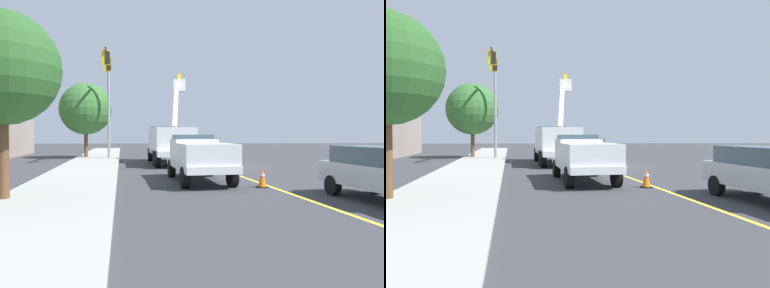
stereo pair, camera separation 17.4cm
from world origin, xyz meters
TOP-DOWN VIEW (x-y plane):
  - ground at (0.00, 0.00)m, footprint 120.00×120.00m
  - sidewalk_far_side at (-0.98, 7.71)m, footprint 59.97×11.16m
  - lane_centre_stripe at (0.00, 0.00)m, footprint 49.62×6.48m
  - utility_bucket_truck at (2.19, 2.72)m, footprint 8.45×3.52m
  - service_pickup_truck at (-7.54, 1.50)m, footprint 5.82×2.79m
  - passing_minivan at (10.72, -0.78)m, footprint 5.00×2.49m
  - traffic_cone_leading at (-9.44, -0.80)m, footprint 0.40×0.40m
  - traffic_cone_mid_front at (6.67, 1.18)m, footprint 0.40×0.40m
  - traffic_signal_mast at (4.82, 7.42)m, footprint 6.09×1.00m
  - street_tree_left at (-11.85, 7.85)m, footprint 3.45×3.45m
  - street_tree_right at (8.49, 9.96)m, footprint 4.48×4.48m

SIDE VIEW (x-z plane):
  - ground at x=0.00m, z-range 0.00..0.00m
  - lane_centre_stripe at x=0.00m, z-range 0.00..0.01m
  - sidewalk_far_side at x=-0.98m, z-range 0.00..0.12m
  - traffic_cone_mid_front at x=6.67m, z-range -0.01..0.70m
  - traffic_cone_leading at x=-9.44m, z-range -0.01..0.77m
  - passing_minivan at x=10.72m, z-range 0.13..1.82m
  - service_pickup_truck at x=-7.54m, z-range 0.09..2.15m
  - utility_bucket_truck at x=2.19m, z-range -1.74..4.96m
  - street_tree_left at x=-11.85m, z-range 1.15..6.94m
  - street_tree_right at x=8.49m, z-range 1.02..7.54m
  - traffic_signal_mast at x=4.82m, z-range 1.61..10.10m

